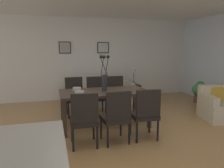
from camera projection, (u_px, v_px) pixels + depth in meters
name	position (u px, v px, depth m)	size (l,w,h in m)	color
ground_plane	(115.00, 136.00, 3.81)	(9.00, 9.00, 0.00)	#A87A47
back_wall_panel	(86.00, 59.00, 6.68)	(9.00, 0.10, 2.60)	silver
dining_table	(104.00, 95.00, 4.26)	(1.80, 0.91, 0.74)	#3D2D23
dining_chair_near_left	(84.00, 117.00, 3.30)	(0.46, 0.46, 0.92)	black
dining_chair_near_right	(75.00, 95.00, 4.99)	(0.46, 0.46, 0.92)	black
dining_chair_far_left	(116.00, 114.00, 3.44)	(0.46, 0.46, 0.92)	black
dining_chair_far_right	(96.00, 94.00, 5.10)	(0.45, 0.45, 0.92)	black
dining_chair_mid_left	(146.00, 112.00, 3.60)	(0.47, 0.47, 0.92)	black
dining_chair_mid_right	(116.00, 93.00, 5.22)	(0.45, 0.45, 0.92)	black
centerpiece_vase	(104.00, 77.00, 4.21)	(0.21, 0.23, 0.73)	#232326
placemat_near_left	(79.00, 94.00, 3.91)	(0.32, 0.32, 0.01)	#4C4742
bowl_near_left	(79.00, 92.00, 3.90)	(0.17, 0.17, 0.07)	#B2ADA3
placemat_near_right	(77.00, 90.00, 4.30)	(0.32, 0.32, 0.01)	#4C4742
bowl_near_right	(77.00, 89.00, 4.29)	(0.17, 0.17, 0.07)	#B2ADA3
sofa	(99.00, 94.00, 6.20)	(1.93, 0.84, 0.80)	#B2A899
side_table	(133.00, 93.00, 6.45)	(0.36, 0.36, 0.52)	black
table_lamp	(134.00, 73.00, 6.34)	(0.22, 0.22, 0.51)	#4C4C51
armchair	(221.00, 107.00, 4.74)	(0.97, 0.97, 0.75)	beige
framed_picture_left	(65.00, 48.00, 6.37)	(0.36, 0.03, 0.37)	black
framed_picture_center	(103.00, 48.00, 6.71)	(0.38, 0.03, 0.35)	black
potted_plant	(198.00, 90.00, 6.24)	(0.36, 0.36, 0.67)	brown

